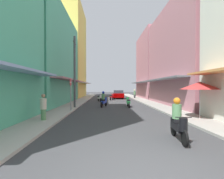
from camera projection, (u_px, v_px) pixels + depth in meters
ground_plane at (113, 103)px, 20.62m from camera, size 93.07×93.07×0.00m
sidewalk_left at (77, 103)px, 20.46m from camera, size 1.87×50.30×0.12m
sidewalk_right at (148, 102)px, 20.77m from camera, size 1.87×50.30×0.12m
building_left_mid at (42, 58)px, 19.19m from camera, size 7.05×13.67×10.68m
building_left_far at (67, 53)px, 31.82m from camera, size 7.05×10.63×17.27m
building_right_mid at (191, 57)px, 17.87m from camera, size 7.05×12.57×10.55m
building_right_far at (158, 66)px, 29.42m from camera, size 7.05×9.77×11.35m
motorbike_red at (112, 97)px, 25.33m from camera, size 0.74×1.75×0.96m
motorbike_white at (100, 98)px, 22.40m from camera, size 0.68×1.77×0.96m
motorbike_orange at (122, 94)px, 34.54m from camera, size 0.64×1.78×0.96m
motorbike_black at (178, 121)px, 6.12m from camera, size 0.55×1.81×1.58m
motorbike_blue at (104, 100)px, 16.46m from camera, size 0.75×1.74×1.58m
motorbike_green at (128, 102)px, 16.43m from camera, size 0.55×1.81×0.96m
parked_car at (118, 94)px, 28.61m from camera, size 1.87×4.15×1.45m
pedestrian_midway at (135, 93)px, 28.33m from camera, size 0.44×0.44×1.62m
pedestrian_far at (43, 108)px, 9.31m from camera, size 0.34×0.34×1.59m
vendor_umbrella at (200, 86)px, 9.84m from camera, size 2.28×2.28×2.30m
utility_pole at (75, 72)px, 15.18m from camera, size 0.20×1.20×6.66m
street_sign_no_entry at (71, 90)px, 13.07m from camera, size 0.07×0.60×2.65m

